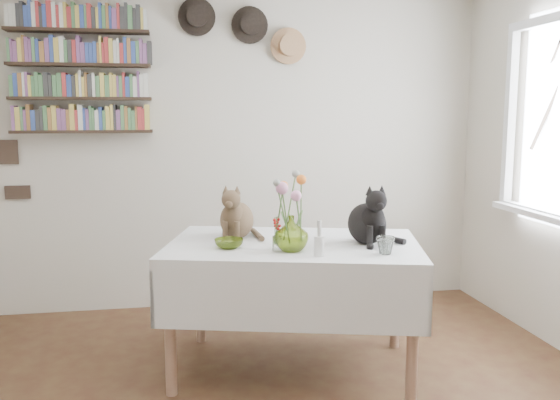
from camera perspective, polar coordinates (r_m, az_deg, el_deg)
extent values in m
cube|color=beige|center=(4.72, -4.75, 4.88)|extent=(4.04, 0.04, 2.54)
cube|color=white|center=(4.63, 21.46, 7.37)|extent=(0.06, 0.06, 1.20)
cube|color=white|center=(3.49, 1.33, -4.62)|extent=(1.65, 1.28, 0.06)
cylinder|color=#9D755B|center=(3.34, -10.53, -12.39)|extent=(0.06, 0.06, 0.72)
cylinder|color=#9D755B|center=(3.26, 12.65, -12.93)|extent=(0.06, 0.06, 0.72)
cylinder|color=#9D755B|center=(4.05, -7.68, -8.58)|extent=(0.06, 0.06, 0.72)
cylinder|color=#9D755B|center=(3.99, 11.07, -8.92)|extent=(0.06, 0.06, 0.72)
imported|color=#AAC744|center=(3.26, 1.10, -3.22)|extent=(0.21, 0.21, 0.20)
imported|color=#AAC744|center=(3.36, -4.93, -4.19)|extent=(0.18, 0.18, 0.05)
imported|color=white|center=(3.24, 10.10, -4.32)|extent=(0.14, 0.14, 0.10)
cylinder|color=white|center=(3.16, 3.79, -4.46)|extent=(0.05, 0.05, 0.11)
cylinder|color=white|center=(3.14, 3.81, -2.74)|extent=(0.02, 0.02, 0.09)
cylinder|color=white|center=(3.25, -0.26, -4.25)|extent=(0.05, 0.05, 0.09)
cone|color=white|center=(3.47, 8.73, -3.65)|extent=(0.05, 0.05, 0.07)
sphere|color=beige|center=(3.46, 8.75, -2.89)|extent=(0.03, 0.03, 0.03)
cylinder|color=#4C7233|center=(3.24, 0.55, -1.46)|extent=(0.01, 0.01, 0.30)
sphere|color=pink|center=(3.22, 0.56, 1.17)|extent=(0.07, 0.07, 0.07)
cylinder|color=#4C7233|center=(3.23, 1.87, -1.86)|extent=(0.01, 0.01, 0.26)
sphere|color=pink|center=(3.21, 1.88, 0.43)|extent=(0.06, 0.06, 0.06)
cylinder|color=#4C7233|center=(3.28, 2.03, -1.01)|extent=(0.01, 0.01, 0.34)
sphere|color=orange|center=(3.25, 2.05, 1.95)|extent=(0.06, 0.06, 0.06)
cylinder|color=#4C7233|center=(3.27, -0.06, -1.30)|extent=(0.01, 0.01, 0.31)
sphere|color=orange|center=(3.24, -0.06, 1.40)|extent=(0.05, 0.05, 0.05)
cylinder|color=#4C7233|center=(3.28, 0.94, -0.72)|extent=(0.01, 0.01, 0.37)
sphere|color=#999E93|center=(3.26, 0.94, 2.49)|extent=(0.04, 0.04, 0.04)
cylinder|color=#4C7233|center=(3.20, 0.33, -1.32)|extent=(0.01, 0.01, 0.33)
sphere|color=#999E93|center=(3.17, 0.34, 1.61)|extent=(0.04, 0.04, 0.04)
cube|color=#2E2016|center=(4.63, -18.41, 6.28)|extent=(1.00, 0.16, 0.02)
cube|color=#2E2016|center=(4.63, -18.54, 9.25)|extent=(1.00, 0.16, 0.02)
cube|color=#2E2016|center=(4.64, -18.68, 12.21)|extent=(1.00, 0.16, 0.02)
cube|color=#2E2016|center=(4.66, -18.83, 15.15)|extent=(1.00, 0.16, 0.02)
cylinder|color=black|center=(4.69, -8.01, 17.06)|extent=(0.28, 0.02, 0.28)
cylinder|color=black|center=(4.65, -7.99, 17.14)|extent=(0.16, 0.08, 0.16)
cylinder|color=black|center=(4.72, -2.93, 16.47)|extent=(0.28, 0.02, 0.28)
cylinder|color=black|center=(4.68, -2.87, 16.53)|extent=(0.16, 0.08, 0.16)
cylinder|color=tan|center=(4.75, 0.80, 14.60)|extent=(0.28, 0.02, 0.28)
cylinder|color=tan|center=(4.71, 0.89, 14.65)|extent=(0.16, 0.08, 0.16)
cube|color=#38281E|center=(4.81, -24.72, 4.21)|extent=(0.14, 0.02, 0.18)
cube|color=#38281E|center=(4.82, -23.93, 0.69)|extent=(0.18, 0.02, 0.10)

